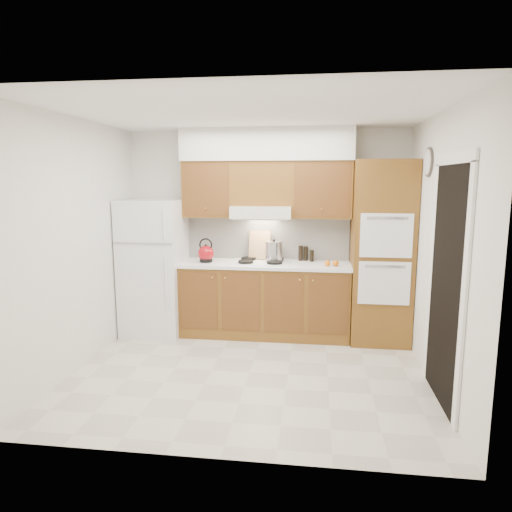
% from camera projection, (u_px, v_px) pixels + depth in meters
% --- Properties ---
extents(floor, '(3.60, 3.60, 0.00)m').
position_uv_depth(floor, '(250.00, 372.00, 4.72)').
color(floor, beige).
rests_on(floor, ground).
extents(ceiling, '(3.60, 3.60, 0.00)m').
position_uv_depth(ceiling, '(249.00, 112.00, 4.29)').
color(ceiling, white).
rests_on(ceiling, wall_back).
extents(wall_back, '(3.60, 0.02, 2.60)m').
position_uv_depth(wall_back, '(266.00, 232.00, 5.98)').
color(wall_back, white).
rests_on(wall_back, floor).
extents(wall_left, '(0.02, 3.00, 2.60)m').
position_uv_depth(wall_left, '(78.00, 245.00, 4.74)').
color(wall_left, white).
rests_on(wall_left, floor).
extents(wall_right, '(0.02, 3.00, 2.60)m').
position_uv_depth(wall_right, '(439.00, 252.00, 4.28)').
color(wall_right, white).
rests_on(wall_right, floor).
extents(fridge, '(0.75, 0.72, 1.72)m').
position_uv_depth(fridge, '(154.00, 267.00, 5.87)').
color(fridge, white).
rests_on(fridge, floor).
extents(base_cabinets, '(2.11, 0.60, 0.90)m').
position_uv_depth(base_cabinets, '(265.00, 300.00, 5.82)').
color(base_cabinets, brown).
rests_on(base_cabinets, floor).
extents(countertop, '(2.13, 0.62, 0.04)m').
position_uv_depth(countertop, '(265.00, 264.00, 5.73)').
color(countertop, white).
rests_on(countertop, base_cabinets).
extents(backsplash, '(2.11, 0.03, 0.56)m').
position_uv_depth(backsplash, '(267.00, 238.00, 5.97)').
color(backsplash, white).
rests_on(backsplash, countertop).
extents(oven_cabinet, '(0.70, 0.65, 2.20)m').
position_uv_depth(oven_cabinet, '(381.00, 253.00, 5.51)').
color(oven_cabinet, brown).
rests_on(oven_cabinet, floor).
extents(upper_cab_left, '(0.63, 0.33, 0.70)m').
position_uv_depth(upper_cab_left, '(209.00, 189.00, 5.81)').
color(upper_cab_left, brown).
rests_on(upper_cab_left, wall_back).
extents(upper_cab_right, '(0.73, 0.33, 0.70)m').
position_uv_depth(upper_cab_right, '(322.00, 190.00, 5.63)').
color(upper_cab_right, brown).
rests_on(upper_cab_right, wall_back).
extents(range_hood, '(0.75, 0.45, 0.15)m').
position_uv_depth(range_hood, '(262.00, 212.00, 5.71)').
color(range_hood, silver).
rests_on(range_hood, wall_back).
extents(upper_cab_over_hood, '(0.75, 0.33, 0.55)m').
position_uv_depth(upper_cab_over_hood, '(263.00, 184.00, 5.71)').
color(upper_cab_over_hood, brown).
rests_on(upper_cab_over_hood, range_hood).
extents(soffit, '(2.13, 0.36, 0.40)m').
position_uv_depth(soffit, '(266.00, 145.00, 5.61)').
color(soffit, silver).
rests_on(soffit, wall_back).
extents(cooktop, '(0.74, 0.50, 0.01)m').
position_uv_depth(cooktop, '(261.00, 262.00, 5.75)').
color(cooktop, white).
rests_on(cooktop, countertop).
extents(doorway, '(0.02, 0.90, 2.10)m').
position_uv_depth(doorway, '(446.00, 287.00, 3.98)').
color(doorway, black).
rests_on(doorway, floor).
extents(wall_clock, '(0.02, 0.30, 0.30)m').
position_uv_depth(wall_clock, '(429.00, 162.00, 4.68)').
color(wall_clock, '#3F3833').
rests_on(wall_clock, wall_right).
extents(kettle, '(0.24, 0.24, 0.20)m').
position_uv_depth(kettle, '(206.00, 254.00, 5.76)').
color(kettle, maroon).
rests_on(kettle, countertop).
extents(cutting_board, '(0.28, 0.12, 0.36)m').
position_uv_depth(cutting_board, '(260.00, 245.00, 5.90)').
color(cutting_board, tan).
rests_on(cutting_board, countertop).
extents(stock_pot, '(0.26, 0.26, 0.23)m').
position_uv_depth(stock_pot, '(274.00, 251.00, 5.76)').
color(stock_pot, '#B3B3B8').
rests_on(stock_pot, cooktop).
extents(condiment_a, '(0.06, 0.06, 0.20)m').
position_uv_depth(condiment_a, '(301.00, 253.00, 5.88)').
color(condiment_a, black).
rests_on(condiment_a, countertop).
extents(condiment_b, '(0.06, 0.06, 0.19)m').
position_uv_depth(condiment_b, '(306.00, 253.00, 5.88)').
color(condiment_b, black).
rests_on(condiment_b, countertop).
extents(condiment_c, '(0.07, 0.07, 0.15)m').
position_uv_depth(condiment_c, '(312.00, 256.00, 5.81)').
color(condiment_c, black).
rests_on(condiment_c, countertop).
extents(orange_near, '(0.09, 0.09, 0.07)m').
position_uv_depth(orange_near, '(327.00, 263.00, 5.51)').
color(orange_near, orange).
rests_on(orange_near, countertop).
extents(orange_far, '(0.08, 0.08, 0.07)m').
position_uv_depth(orange_far, '(336.00, 263.00, 5.50)').
color(orange_far, '#E64C0C').
rests_on(orange_far, countertop).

